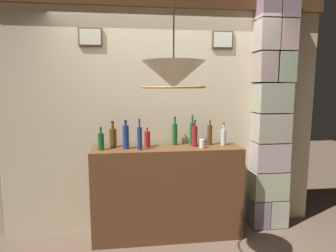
# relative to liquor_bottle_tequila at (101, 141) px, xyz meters

# --- Properties ---
(panelled_rear_partition) EXTENTS (3.71, 0.15, 2.87)m
(panelled_rear_partition) POSITION_rel_liquor_bottle_tequila_xyz_m (0.71, 0.27, 0.37)
(panelled_rear_partition) COLOR beige
(panelled_rear_partition) RESTS_ON ground
(stone_pillar) EXTENTS (0.45, 0.31, 2.80)m
(stone_pillar) POSITION_rel_liquor_bottle_tequila_xyz_m (1.97, 0.14, 0.26)
(stone_pillar) COLOR gray
(stone_pillar) RESTS_ON ground
(bar_shelf_unit) EXTENTS (1.66, 0.38, 1.04)m
(bar_shelf_unit) POSITION_rel_liquor_bottle_tequila_xyz_m (0.71, 0.01, -0.62)
(bar_shelf_unit) COLOR brown
(bar_shelf_unit) RESTS_ON ground
(liquor_bottle_tequila) EXTENTS (0.07, 0.07, 0.25)m
(liquor_bottle_tequila) POSITION_rel_liquor_bottle_tequila_xyz_m (0.00, 0.00, 0.00)
(liquor_bottle_tequila) COLOR #185622
(liquor_bottle_tequila) RESTS_ON bar_shelf_unit
(liquor_bottle_vodka) EXTENTS (0.06, 0.06, 0.33)m
(liquor_bottle_vodka) POSITION_rel_liquor_bottle_tequila_xyz_m (0.82, 0.16, 0.04)
(liquor_bottle_vodka) COLOR #1A5223
(liquor_bottle_vodka) RESTS_ON bar_shelf_unit
(liquor_bottle_mezcal) EXTENTS (0.06, 0.06, 0.30)m
(liquor_bottle_mezcal) POSITION_rel_liquor_bottle_tequila_xyz_m (1.03, 0.04, 0.03)
(liquor_bottle_mezcal) COLOR maroon
(liquor_bottle_mezcal) RESTS_ON bar_shelf_unit
(liquor_bottle_gin) EXTENTS (0.07, 0.07, 0.31)m
(liquor_bottle_gin) POSITION_rel_liquor_bottle_tequila_xyz_m (0.26, 0.02, 0.04)
(liquor_bottle_gin) COLOR navy
(liquor_bottle_gin) RESTS_ON bar_shelf_unit
(liquor_bottle_whiskey) EXTENTS (0.05, 0.05, 0.34)m
(liquor_bottle_whiskey) POSITION_rel_liquor_bottle_tequila_xyz_m (0.41, -0.04, 0.04)
(liquor_bottle_whiskey) COLOR navy
(liquor_bottle_whiskey) RESTS_ON bar_shelf_unit
(liquor_bottle_rum) EXTENTS (0.08, 0.08, 0.29)m
(liquor_bottle_rum) POSITION_rel_liquor_bottle_tequila_xyz_m (0.12, 0.12, 0.02)
(liquor_bottle_rum) COLOR #5D3814
(liquor_bottle_rum) RESTS_ON bar_shelf_unit
(liquor_bottle_vermouth) EXTENTS (0.06, 0.06, 0.26)m
(liquor_bottle_vermouth) POSITION_rel_liquor_bottle_tequila_xyz_m (1.37, 0.07, 0.00)
(liquor_bottle_vermouth) COLOR silver
(liquor_bottle_vermouth) RESTS_ON bar_shelf_unit
(liquor_bottle_brandy) EXTENTS (0.06, 0.06, 0.30)m
(liquor_bottle_brandy) POSITION_rel_liquor_bottle_tequila_xyz_m (1.22, 0.11, 0.03)
(liquor_bottle_brandy) COLOR #5B3414
(liquor_bottle_brandy) RESTS_ON bar_shelf_unit
(liquor_bottle_bourbon) EXTENTS (0.06, 0.06, 0.35)m
(liquor_bottle_bourbon) POSITION_rel_liquor_bottle_tequila_xyz_m (1.02, 0.14, 0.04)
(liquor_bottle_bourbon) COLOR #1A4B20
(liquor_bottle_bourbon) RESTS_ON bar_shelf_unit
(liquor_bottle_amaro) EXTENTS (0.07, 0.07, 0.23)m
(liquor_bottle_amaro) POSITION_rel_liquor_bottle_tequila_xyz_m (0.50, 0.08, -0.00)
(liquor_bottle_amaro) COLOR maroon
(liquor_bottle_amaro) RESTS_ON bar_shelf_unit
(glass_tumbler_rocks) EXTENTS (0.06, 0.06, 0.10)m
(glass_tumbler_rocks) POSITION_rel_liquor_bottle_tequila_xyz_m (1.09, -0.04, -0.05)
(glass_tumbler_rocks) COLOR silver
(glass_tumbler_rocks) RESTS_ON bar_shelf_unit
(pendant_lamp) EXTENTS (0.49, 0.49, 0.64)m
(pendant_lamp) POSITION_rel_liquor_bottle_tequila_xyz_m (0.65, -0.89, 0.66)
(pendant_lamp) COLOR #EFE5C6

